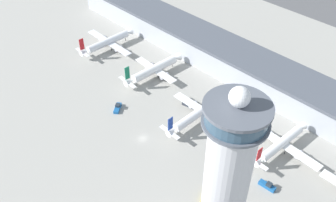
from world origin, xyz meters
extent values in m
plane|color=#9E9B93|center=(0.00, 0.00, 0.00)|extent=(1000.00, 1000.00, 0.00)
cube|color=#A3A8B2|center=(0.00, 70.00, 7.00)|extent=(251.83, 22.00, 13.99)
cube|color=#4C515B|center=(0.00, 70.00, 14.79)|extent=(251.83, 25.00, 1.60)
cube|color=#515154|center=(0.00, 182.48, 0.00)|extent=(377.74, 44.00, 0.01)
cylinder|color=#BCBCC1|center=(55.06, -12.90, 27.73)|extent=(14.06, 14.06, 55.45)
cylinder|color=#565B66|center=(55.06, -12.90, 55.85)|extent=(18.27, 18.27, 0.80)
cylinder|color=#334C60|center=(55.06, -12.90, 58.44)|extent=(16.81, 16.81, 4.37)
cylinder|color=#565B66|center=(55.06, -12.90, 61.12)|extent=(18.27, 18.27, 1.00)
sphere|color=white|center=(55.06, -12.90, 64.41)|extent=(5.58, 5.58, 5.58)
cylinder|color=silver|center=(-72.30, 36.05, 4.91)|extent=(4.69, 28.58, 4.31)
cone|color=silver|center=(-72.09, 52.25, 4.91)|extent=(4.36, 3.94, 4.31)
cone|color=silver|center=(-72.52, 19.20, 4.91)|extent=(3.95, 5.23, 3.88)
cube|color=silver|center=(-72.29, 36.62, 4.16)|extent=(38.38, 4.91, 0.44)
cylinder|color=#A8A8B2|center=(-80.33, 37.72, 2.85)|extent=(2.43, 4.77, 2.37)
cylinder|color=#A8A8B2|center=(-64.23, 37.51, 2.85)|extent=(2.43, 4.77, 2.37)
cube|color=red|center=(-72.54, 18.17, 10.52)|extent=(0.34, 2.80, 6.90)
cube|color=silver|center=(-72.54, 17.77, 5.34)|extent=(12.10, 2.16, 0.24)
cylinder|color=black|center=(-72.13, 49.11, 1.38)|extent=(0.28, 0.28, 2.76)
cylinder|color=black|center=(-69.28, 35.78, 1.38)|extent=(0.28, 0.28, 2.76)
cylinder|color=black|center=(-75.32, 35.86, 1.38)|extent=(0.28, 0.28, 2.76)
cylinder|color=white|center=(-31.76, 36.96, 4.65)|extent=(5.77, 28.94, 4.58)
cone|color=white|center=(-31.08, 53.40, 4.65)|extent=(4.75, 4.31, 4.58)
cone|color=white|center=(-32.47, 19.84, 4.65)|extent=(4.35, 5.67, 4.13)
cube|color=white|center=(-31.74, 37.54, 3.85)|extent=(30.44, 5.65, 0.44)
cylinder|color=#A8A8B2|center=(-38.05, 38.80, 2.47)|extent=(2.73, 5.14, 2.52)
cylinder|color=#A8A8B2|center=(-25.34, 38.27, 2.47)|extent=(2.73, 5.14, 2.52)
cube|color=#14704C|center=(-32.52, 18.74, 10.61)|extent=(0.42, 2.81, 7.33)
cube|color=white|center=(-32.53, 18.34, 5.11)|extent=(12.91, 2.53, 0.24)
cylinder|color=black|center=(-31.21, 50.14, 1.18)|extent=(0.28, 0.28, 2.36)
cylinder|color=black|center=(-28.56, 36.61, 1.18)|extent=(0.28, 0.28, 2.36)
cylinder|color=black|center=(-34.98, 36.87, 1.18)|extent=(0.28, 0.28, 2.36)
cylinder|color=white|center=(9.43, 29.75, 4.76)|extent=(4.22, 35.55, 4.09)
cone|color=white|center=(9.50, 49.36, 4.76)|extent=(4.10, 3.69, 4.09)
cone|color=white|center=(9.36, 9.53, 4.76)|extent=(3.70, 4.92, 3.68)
cube|color=white|center=(9.43, 30.46, 4.04)|extent=(35.75, 4.53, 0.44)
cylinder|color=#A8A8B2|center=(1.93, 31.49, 2.81)|extent=(2.27, 4.51, 2.25)
cylinder|color=#A8A8B2|center=(16.94, 31.43, 2.81)|extent=(2.27, 4.51, 2.25)
cube|color=navy|center=(9.35, 8.55, 10.07)|extent=(0.31, 2.80, 6.54)
cube|color=white|center=(9.35, 8.15, 5.17)|extent=(11.46, 2.04, 0.24)
cylinder|color=black|center=(9.49, 46.32, 1.36)|extent=(0.28, 0.28, 2.71)
cylinder|color=black|center=(12.29, 29.65, 1.36)|extent=(0.28, 0.28, 2.71)
cylinder|color=black|center=(6.57, 29.67, 1.36)|extent=(0.28, 0.28, 2.71)
cylinder|color=white|center=(47.71, 38.58, 4.63)|extent=(5.33, 26.85, 3.83)
cone|color=white|center=(48.56, 53.62, 4.63)|extent=(4.02, 3.66, 3.83)
cone|color=white|center=(46.82, 22.96, 4.63)|extent=(3.70, 4.79, 3.45)
cube|color=white|center=(47.74, 39.11, 3.96)|extent=(38.01, 6.53, 0.44)
cylinder|color=#A8A8B2|center=(39.86, 40.56, 2.80)|extent=(2.34, 4.33, 2.11)
cylinder|color=#A8A8B2|center=(55.72, 39.66, 2.80)|extent=(2.34, 4.33, 2.11)
cube|color=red|center=(46.77, 22.04, 9.61)|extent=(0.46, 2.81, 6.13)
cube|color=white|center=(46.75, 21.64, 5.01)|extent=(10.83, 2.60, 0.24)
cylinder|color=black|center=(48.39, 50.70, 1.36)|extent=(0.28, 0.28, 2.71)
cylinder|color=black|center=(50.37, 38.16, 1.36)|extent=(0.28, 0.28, 2.71)
cylinder|color=black|center=(45.01, 38.46, 1.36)|extent=(0.28, 0.28, 2.71)
cube|color=black|center=(-23.90, 4.52, 0.06)|extent=(5.58, 6.32, 0.12)
cube|color=#195699|center=(-23.90, 4.52, 0.73)|extent=(6.36, 7.31, 1.46)
cube|color=#232D38|center=(-24.34, 5.11, 2.05)|extent=(3.05, 3.05, 1.19)
cube|color=black|center=(41.28, -3.13, 0.06)|extent=(4.19, 6.30, 0.12)
cube|color=gold|center=(41.28, -3.13, 0.73)|extent=(4.68, 7.38, 1.46)
cube|color=#232D38|center=(41.53, -3.78, 2.06)|extent=(2.68, 2.70, 1.20)
cube|color=black|center=(55.11, 17.76, 0.06)|extent=(6.02, 2.63, 0.12)
cube|color=#195699|center=(55.11, 17.76, 0.81)|extent=(7.14, 2.81, 1.62)
cube|color=#232D38|center=(55.81, 17.82, 2.28)|extent=(2.25, 2.15, 1.32)
cube|color=black|center=(-0.33, 32.01, 0.06)|extent=(7.18, 3.93, 0.12)
cube|color=#2D333D|center=(-0.33, 32.01, 0.76)|extent=(8.46, 4.33, 1.52)
cube|color=#232D38|center=(-1.12, 31.82, 2.14)|extent=(2.88, 2.72, 1.24)
camera|label=1|loc=(93.57, -75.25, 122.91)|focal=40.00mm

